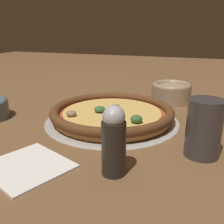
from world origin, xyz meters
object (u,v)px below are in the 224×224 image
at_px(pizza, 112,113).
at_px(napkin, 27,165).
at_px(drinking_cup, 204,128).
at_px(bowl_near, 171,92).
at_px(pepper_shaker, 114,141).
at_px(pizza_tray, 112,120).

height_order(pizza, napkin, pizza).
height_order(drinking_cup, napkin, drinking_cup).
xyz_separation_m(drinking_cup, napkin, (-0.28, -0.14, -0.05)).
height_order(bowl_near, napkin, bowl_near).
bearing_deg(napkin, pepper_shaker, 11.75).
relative_size(pizza_tray, napkin, 1.98).
height_order(pizza_tray, drinking_cup, drinking_cup).
bearing_deg(bowl_near, napkin, -109.91).
bearing_deg(bowl_near, drinking_cup, -74.07).
bearing_deg(pepper_shaker, pizza_tray, 109.80).
bearing_deg(pepper_shaker, pizza, 109.83).
xyz_separation_m(drinking_cup, pepper_shaker, (-0.13, -0.11, 0.00)).
bearing_deg(napkin, bowl_near, 70.09).
bearing_deg(bowl_near, pizza, -116.95).
bearing_deg(pizza, drinking_cup, -28.70).
height_order(napkin, pepper_shaker, pepper_shaker).
bearing_deg(pizza_tray, bowl_near, 63.01).
relative_size(bowl_near, pepper_shaker, 1.05).
xyz_separation_m(pizza_tray, napkin, (-0.06, -0.26, 0.00)).
xyz_separation_m(pizza, napkin, (-0.06, -0.26, -0.02)).
distance_m(pizza_tray, pizza, 0.02).
relative_size(pizza_tray, bowl_near, 2.75).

